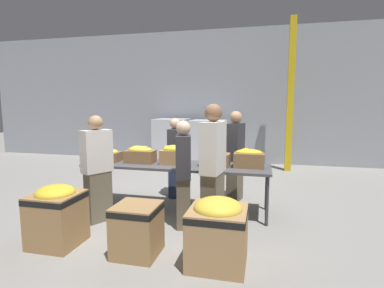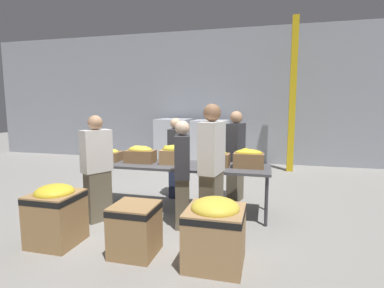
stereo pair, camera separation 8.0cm
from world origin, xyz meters
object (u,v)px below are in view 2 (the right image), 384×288
at_px(banana_box_4, 249,158).
at_px(volunteer_4, 236,157).
at_px(banana_box_1, 140,154).
at_px(pallet_stack_1, 210,144).
at_px(volunteer_1, 212,170).
at_px(support_pillar, 293,96).
at_px(banana_box_3, 214,158).
at_px(sorting_table, 176,167).
at_px(pallet_stack_0, 174,142).
at_px(banana_box_0, 108,155).
at_px(volunteer_0, 176,158).
at_px(volunteer_3, 97,169).
at_px(donation_bin_1, 135,227).
at_px(donation_bin_2, 215,230).
at_px(banana_box_2, 174,154).
at_px(donation_bin_0, 56,213).
at_px(volunteer_2, 183,175).

height_order(banana_box_4, volunteer_4, volunteer_4).
bearing_deg(volunteer_4, banana_box_1, -50.49).
bearing_deg(pallet_stack_1, volunteer_1, -78.96).
bearing_deg(banana_box_4, support_pillar, 76.38).
relative_size(volunteer_4, pallet_stack_1, 1.24).
xyz_separation_m(banana_box_3, pallet_stack_1, (-0.78, 3.71, -0.26)).
xyz_separation_m(sorting_table, pallet_stack_0, (-1.24, 3.79, -0.07)).
xyz_separation_m(banana_box_0, volunteer_0, (1.02, 0.72, -0.14)).
relative_size(banana_box_4, volunteer_3, 0.29).
xyz_separation_m(volunteer_4, support_pillar, (1.15, 2.89, 1.18)).
height_order(banana_box_1, donation_bin_1, banana_box_1).
bearing_deg(donation_bin_2, banana_box_2, 121.33).
relative_size(banana_box_3, banana_box_4, 1.02).
relative_size(sorting_table, banana_box_2, 6.90).
distance_m(volunteer_4, pallet_stack_1, 3.17).
relative_size(donation_bin_0, pallet_stack_0, 0.57).
height_order(pallet_stack_0, pallet_stack_1, pallet_stack_0).
height_order(volunteer_2, volunteer_4, volunteer_4).
xyz_separation_m(banana_box_1, banana_box_2, (0.60, 0.03, 0.02)).
xyz_separation_m(banana_box_0, volunteer_3, (0.23, -0.74, -0.09)).
bearing_deg(volunteer_3, banana_box_3, -35.78).
bearing_deg(banana_box_4, banana_box_0, -179.55).
bearing_deg(banana_box_4, donation_bin_1, -127.22).
xyz_separation_m(banana_box_0, banana_box_4, (2.42, 0.02, 0.04)).
height_order(banana_box_1, pallet_stack_1, pallet_stack_1).
bearing_deg(banana_box_0, volunteer_3, -72.52).
distance_m(donation_bin_2, support_pillar, 5.55).
bearing_deg(volunteer_2, banana_box_4, -67.62).
distance_m(donation_bin_1, pallet_stack_0, 5.50).
bearing_deg(volunteer_1, support_pillar, -8.40).
relative_size(sorting_table, banana_box_1, 6.22).
bearing_deg(volunteer_0, support_pillar, 141.50).
xyz_separation_m(donation_bin_1, pallet_stack_1, (-0.12, 5.29, 0.32)).
bearing_deg(donation_bin_1, sorting_table, 89.45).
xyz_separation_m(volunteer_1, donation_bin_1, (-0.76, -0.83, -0.55)).
bearing_deg(volunteer_0, pallet_stack_0, -162.02).
xyz_separation_m(volunteer_1, volunteer_3, (-1.75, -0.00, -0.08)).
xyz_separation_m(banana_box_2, volunteer_4, (0.94, 0.72, -0.12)).
xyz_separation_m(sorting_table, volunteer_0, (-0.22, 0.72, 0.02)).
bearing_deg(volunteer_2, volunteer_0, 6.88).
bearing_deg(banana_box_4, donation_bin_2, -99.00).
bearing_deg(volunteer_3, banana_box_1, 2.35).
bearing_deg(volunteer_0, volunteer_4, 90.61).
height_order(banana_box_1, volunteer_0, volunteer_0).
bearing_deg(banana_box_0, donation_bin_0, -84.86).
bearing_deg(banana_box_1, sorting_table, 0.35).
height_order(sorting_table, pallet_stack_0, pallet_stack_0).
xyz_separation_m(sorting_table, banana_box_1, (-0.63, -0.00, 0.19)).
xyz_separation_m(support_pillar, pallet_stack_0, (-3.30, 0.17, -1.34)).
bearing_deg(banana_box_1, donation_bin_0, -106.70).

